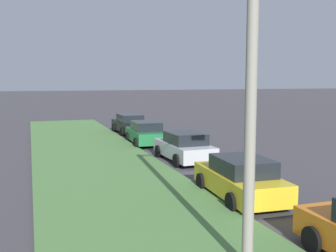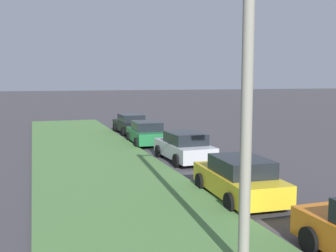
# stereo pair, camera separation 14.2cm
# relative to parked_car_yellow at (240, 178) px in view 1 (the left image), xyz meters

# --- Properties ---
(grass_median) EXTENTS (60.00, 6.00, 0.12)m
(grass_median) POSITION_rel_parked_car_yellow_xyz_m (-1.56, 3.80, -0.66)
(grass_median) COLOR #517F42
(grass_median) RESTS_ON ground
(parked_car_yellow) EXTENTS (4.39, 2.19, 1.47)m
(parked_car_yellow) POSITION_rel_parked_car_yellow_xyz_m (0.00, 0.00, 0.00)
(parked_car_yellow) COLOR gold
(parked_car_yellow) RESTS_ON ground
(parked_car_silver) EXTENTS (4.34, 2.10, 1.47)m
(parked_car_silver) POSITION_rel_parked_car_yellow_xyz_m (6.77, -0.52, 0.00)
(parked_car_silver) COLOR #B2B5BA
(parked_car_silver) RESTS_ON ground
(parked_car_green) EXTENTS (4.37, 2.16, 1.47)m
(parked_car_green) POSITION_rel_parked_car_yellow_xyz_m (12.53, -0.12, 0.00)
(parked_car_green) COLOR #1E6B38
(parked_car_green) RESTS_ON ground
(parked_car_black) EXTENTS (4.36, 2.14, 1.47)m
(parked_car_black) POSITION_rel_parked_car_yellow_xyz_m (18.05, -0.38, 0.00)
(parked_car_black) COLOR black
(parked_car_black) RESTS_ON ground
(streetlight) EXTENTS (0.46, 2.88, 7.50)m
(streetlight) POSITION_rel_parked_car_yellow_xyz_m (-4.92, 2.15, 3.67)
(streetlight) COLOR gray
(streetlight) RESTS_ON ground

